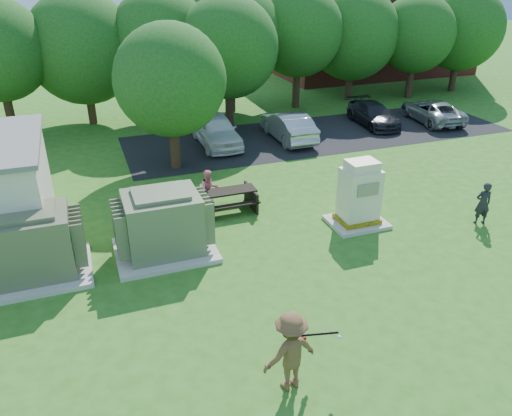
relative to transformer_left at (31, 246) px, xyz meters
name	(u,v)px	position (x,y,z in m)	size (l,w,h in m)	color
ground	(310,321)	(6.50, -4.50, -0.97)	(120.00, 120.00, 0.00)	#2D6619
brick_building	(372,20)	(24.50, 22.50, 3.03)	(15.00, 8.00, 8.00)	maroon
parking_strip	(320,134)	(13.50, 9.00, -0.96)	(20.00, 6.00, 0.01)	#232326
transformer_left	(31,246)	(0.00, 0.00, 0.00)	(3.00, 2.40, 2.07)	beige
transformer_right	(163,225)	(3.70, 0.00, 0.00)	(3.00, 2.40, 2.07)	beige
generator_cabinet	(359,197)	(10.23, -0.36, 0.04)	(1.89, 1.55, 2.30)	beige
picnic_table	(230,198)	(6.46, 2.13, -0.47)	(1.86, 1.40, 0.80)	black
batter	(290,352)	(5.16, -6.28, -0.04)	(1.20, 0.69, 1.86)	brown
person_by_generator	(483,203)	(14.22, -1.75, -0.21)	(0.55, 0.36, 1.52)	black
person_at_picnic	(209,190)	(5.82, 2.55, -0.23)	(0.72, 0.56, 1.47)	#E47882
car_white	(216,130)	(7.97, 9.27, -0.22)	(1.78, 4.41, 1.50)	white
car_silver_a	(288,126)	(11.59, 8.81, -0.26)	(1.50, 4.30, 1.42)	#B5B6BA
car_dark	(373,114)	(16.96, 9.53, -0.38)	(1.66, 4.10, 1.19)	black
car_silver_b	(432,111)	(20.42, 8.98, -0.36)	(2.03, 4.39, 1.22)	#A2A2A7
batting_equipment	(318,336)	(5.76, -6.30, 0.22)	(1.02, 0.24, 0.24)	black
tree_row	(195,43)	(8.25, 14.00, 3.18)	(41.30, 13.30, 7.30)	#47301E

